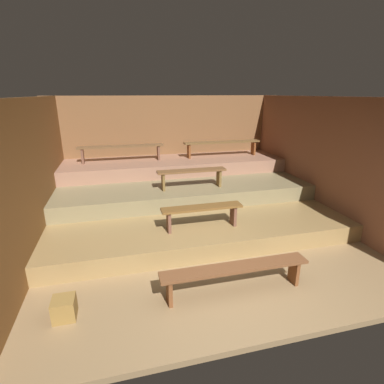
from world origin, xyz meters
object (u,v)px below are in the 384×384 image
Objects in this scene: bench_middle_center at (192,174)px; wooden_crate_floor at (64,308)px; bench_floor_center at (235,271)px; bench_upper_left at (121,148)px; bench_upper_right at (222,144)px; bench_lower_center at (202,211)px.

bench_middle_center reaches higher than wooden_crate_floor.
bench_floor_center is 0.98× the size of bench_upper_left.
bench_upper_right is (1.32, 4.26, 0.95)m from bench_floor_center.
bench_upper_right reaches higher than bench_floor_center.
bench_floor_center is at bearing -87.78° from bench_lower_center.
bench_upper_left is (-1.23, 2.86, 0.65)m from bench_lower_center.
bench_middle_center is (0.15, 1.31, 0.32)m from bench_lower_center.
wooden_crate_floor is (-2.09, -1.35, -0.49)m from bench_lower_center.
bench_upper_right is at bearing 64.27° from bench_lower_center.
wooden_crate_floor is (-0.86, -4.21, -1.14)m from bench_upper_left.
bench_upper_right is at bearing 50.53° from wooden_crate_floor.
bench_upper_left reaches higher than bench_lower_center.
bench_middle_center is 5.55× the size of wooden_crate_floor.
bench_lower_center is 2.54m from wooden_crate_floor.
bench_middle_center is 0.71× the size of bench_upper_right.
bench_floor_center is 4.56m from bench_upper_right.
bench_upper_left is 2.60m from bench_upper_right.
bench_lower_center is 1.36m from bench_middle_center.
bench_middle_center is at bearing 87.94° from bench_floor_center.
bench_floor_center is 1.44m from bench_lower_center.
bench_upper_left is at bearing 131.77° from bench_middle_center.
wooden_crate_floor is at bearing -130.07° from bench_middle_center.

